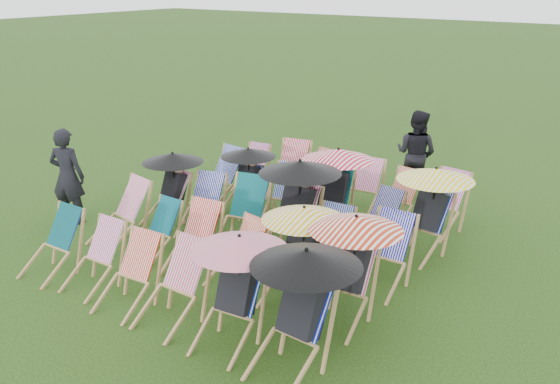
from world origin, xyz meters
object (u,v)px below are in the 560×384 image
Objects in this scene: person_left at (67,176)px; deckchair_5 at (296,309)px; deckchair_29 at (441,203)px; deckchair_0 at (51,244)px; person_rear at (416,154)px.

deckchair_5 is at bearing 144.88° from person_left.
deckchair_29 is at bearing -170.09° from person_left.
person_left reaches higher than deckchair_29.
deckchair_5 is 4.57m from deckchair_29.
deckchair_5 is at bearing 0.28° from deckchair_0.
deckchair_0 is 1.99m from person_left.
person_rear is at bearing 64.02° from deckchair_0.
deckchair_29 is (3.92, 4.62, 0.03)m from deckchair_0.
deckchair_5 is 1.41× the size of deckchair_29.
deckchair_0 is at bearing -121.35° from deckchair_29.
person_rear is at bearing 105.84° from deckchair_5.
deckchair_5 is 5.63m from person_left.
person_left is 1.00× the size of person_rear.
deckchair_0 is at bearing 68.23° from person_rear.
person_left is at bearing 170.60° from deckchair_5.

